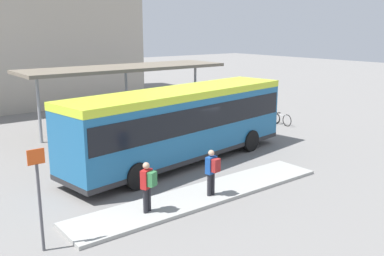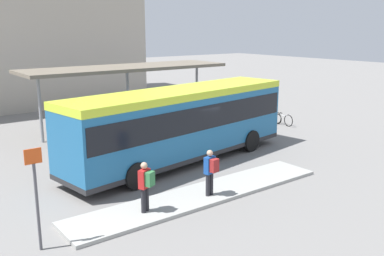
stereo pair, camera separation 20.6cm
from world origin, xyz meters
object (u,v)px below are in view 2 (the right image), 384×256
object	(u,v)px
city_bus	(182,120)
pedestrian_companion	(211,170)
bicycle_white	(283,119)
bicycle_orange	(272,118)
bicycle_red	(260,116)
potted_planter_near_shelter	(111,135)
platform_sign	(36,195)
pedestrian_waiting	(146,184)

from	to	relation	value
city_bus	pedestrian_companion	size ratio (longest dim) A/B	7.08
bicycle_white	bicycle_orange	distance (m)	0.81
bicycle_white	bicycle_red	xyz separation A→B (m)	(-0.34, 1.60, -0.02)
bicycle_orange	pedestrian_companion	bearing A→B (deg)	121.42
bicycle_orange	potted_planter_near_shelter	size ratio (longest dim) A/B	1.38
bicycle_red	potted_planter_near_shelter	bearing A→B (deg)	-92.30
potted_planter_near_shelter	bicycle_orange	bearing A→B (deg)	-6.37
city_bus	bicycle_orange	xyz separation A→B (m)	(9.11, 3.07, -1.54)
potted_planter_near_shelter	platform_sign	bearing A→B (deg)	-127.13
pedestrian_companion	pedestrian_waiting	bearing A→B (deg)	75.62
city_bus	pedestrian_waiting	bearing A→B (deg)	-145.86
bicycle_white	potted_planter_near_shelter	size ratio (longest dim) A/B	1.53
pedestrian_waiting	bicycle_red	distance (m)	15.13
city_bus	bicycle_orange	size ratio (longest dim) A/B	7.43
city_bus	platform_sign	world-z (taller)	city_bus
city_bus	potted_planter_near_shelter	size ratio (longest dim) A/B	10.29
pedestrian_waiting	bicycle_white	bearing A→B (deg)	-90.03
bicycle_orange	potted_planter_near_shelter	distance (m)	10.48
bicycle_white	potted_planter_near_shelter	world-z (taller)	potted_planter_near_shelter
bicycle_orange	city_bus	bearing A→B (deg)	106.82
bicycle_red	potted_planter_near_shelter	xyz separation A→B (m)	(-10.16, 0.36, 0.22)
pedestrian_waiting	pedestrian_companion	bearing A→B (deg)	-118.53
city_bus	potted_planter_near_shelter	world-z (taller)	city_bus
bicycle_red	platform_sign	bearing A→B (deg)	-64.66
pedestrian_companion	bicycle_red	world-z (taller)	pedestrian_companion
platform_sign	bicycle_white	bearing A→B (deg)	20.46
city_bus	platform_sign	xyz separation A→B (m)	(-7.51, -3.97, -0.32)
city_bus	bicycle_white	xyz separation A→B (m)	(9.20, 2.26, -1.51)
pedestrian_waiting	potted_planter_near_shelter	world-z (taller)	pedestrian_waiting
pedestrian_companion	potted_planter_near_shelter	distance (m)	8.25
bicycle_white	potted_planter_near_shelter	bearing A→B (deg)	-94.95
bicycle_white	bicycle_orange	xyz separation A→B (m)	(-0.09, 0.80, -0.03)
city_bus	pedestrian_waiting	xyz separation A→B (m)	(-4.15, -3.82, -0.83)
platform_sign	potted_planter_near_shelter	bearing A→B (deg)	52.87
bicycle_orange	platform_sign	world-z (taller)	platform_sign
potted_planter_near_shelter	platform_sign	world-z (taller)	platform_sign
city_bus	platform_sign	bearing A→B (deg)	-160.63
bicycle_red	potted_planter_near_shelter	distance (m)	10.17
bicycle_red	city_bus	bearing A→B (deg)	-66.67
pedestrian_waiting	bicycle_white	world-z (taller)	pedestrian_waiting
pedestrian_companion	bicycle_red	size ratio (longest dim) A/B	0.99
city_bus	pedestrian_waiting	size ratio (longest dim) A/B	7.06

